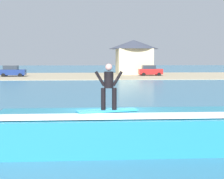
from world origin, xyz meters
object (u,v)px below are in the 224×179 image
surfboard (107,111)px  car_far_shore (150,71)px  house_gabled_white (134,55)px  wave_crest (121,130)px  surfer (109,84)px  car_near_shore (12,71)px

surfboard → car_far_shore: car_far_shore is taller
house_gabled_white → wave_crest: bearing=-97.9°
wave_crest → surfer: surfer is taller
car_near_shore → car_far_shore: size_ratio=1.02×
house_gabled_white → car_near_shore: bearing=-160.0°
wave_crest → surfboard: surfboard is taller
car_near_shore → surfer: bearing=-74.9°
surfer → car_near_shore: 49.15m
wave_crest → surfboard: size_ratio=4.15×
surfboard → surfer: bearing=-0.6°
surfboard → car_near_shore: 49.12m
wave_crest → car_far_shore: (9.60, 48.38, 0.31)m
wave_crest → surfboard: (-0.52, -0.39, 0.75)m
car_far_shore → house_gabled_white: bearing=107.6°
surfer → house_gabled_white: bearing=81.7°
surfboard → house_gabled_white: (8.13, 55.04, 2.25)m
car_near_shore → house_gabled_white: 22.37m
surfboard → surfer: 0.90m
surfer → car_near_shore: size_ratio=0.39×
wave_crest → surfer: 1.76m
car_far_shore → surfboard: bearing=-101.7°
surfboard → car_far_shore: bearing=78.3°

